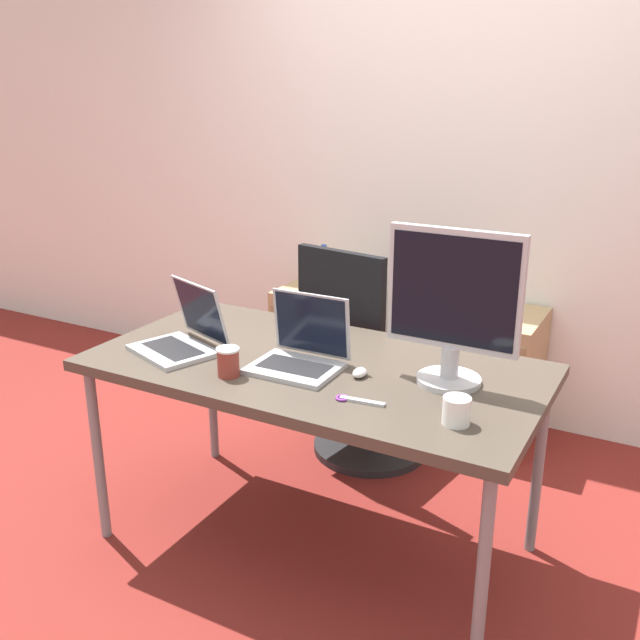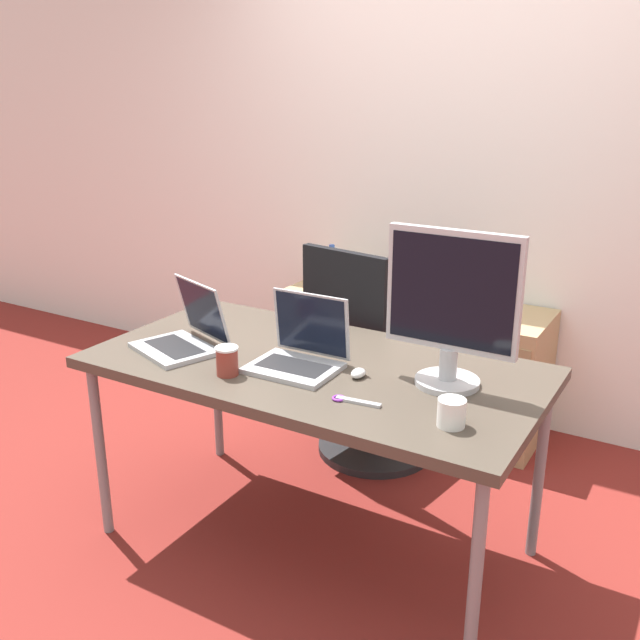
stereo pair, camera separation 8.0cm
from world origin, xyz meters
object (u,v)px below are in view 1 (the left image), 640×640
(cabinet_left, at_px, (323,344))
(coffee_cup_white, at_px, (457,411))
(office_chair, at_px, (364,382))
(coffee_cup_brown, at_px, (228,362))
(laptop_left, at_px, (182,337))
(mouse, at_px, (360,373))
(water_bottle, at_px, (324,268))
(monitor, at_px, (453,306))
(cabinet_right, at_px, (492,377))
(laptop_right, at_px, (300,353))

(cabinet_left, xyz_separation_m, coffee_cup_white, (1.21, -1.41, 0.48))
(office_chair, bearing_deg, coffee_cup_brown, -94.06)
(coffee_cup_brown, bearing_deg, laptop_left, 157.56)
(mouse, bearing_deg, water_bottle, 123.21)
(water_bottle, relative_size, coffee_cup_brown, 2.32)
(monitor, bearing_deg, cabinet_right, 96.80)
(mouse, height_order, coffee_cup_brown, coffee_cup_brown)
(cabinet_right, bearing_deg, coffee_cup_brown, -110.89)
(laptop_right, relative_size, monitor, 0.58)
(cabinet_left, xyz_separation_m, monitor, (1.09, -1.13, 0.71))
(cabinet_right, distance_m, laptop_right, 1.39)
(laptop_right, height_order, monitor, monitor)
(laptop_right, distance_m, coffee_cup_brown, 0.26)
(monitor, height_order, mouse, monitor)
(monitor, xyz_separation_m, coffee_cup_brown, (-0.69, -0.31, -0.22))
(cabinet_right, relative_size, water_bottle, 2.78)
(laptop_right, distance_m, monitor, 0.57)
(laptop_left, height_order, coffee_cup_brown, laptop_left)
(cabinet_left, relative_size, water_bottle, 2.78)
(office_chair, relative_size, mouse, 15.07)
(office_chair, xyz_separation_m, laptop_right, (0.11, -0.77, 0.43))
(coffee_cup_white, bearing_deg, monitor, 113.03)
(laptop_left, relative_size, coffee_cup_white, 4.42)
(cabinet_right, xyz_separation_m, laptop_left, (-0.85, -1.32, 0.49))
(office_chair, xyz_separation_m, monitor, (0.62, -0.65, 0.65))
(cabinet_left, distance_m, laptop_right, 1.46)
(office_chair, distance_m, cabinet_left, 0.68)
(laptop_left, height_order, mouse, laptop_left)
(office_chair, relative_size, water_bottle, 4.42)
(laptop_left, relative_size, monitor, 0.72)
(laptop_left, relative_size, laptop_right, 1.22)
(laptop_left, xyz_separation_m, mouse, (0.70, 0.09, -0.04))
(mouse, bearing_deg, cabinet_left, 123.25)
(mouse, relative_size, coffee_cup_white, 0.82)
(cabinet_left, relative_size, coffee_cup_white, 7.73)
(cabinet_left, height_order, water_bottle, water_bottle)
(water_bottle, height_order, coffee_cup_white, water_bottle)
(coffee_cup_white, bearing_deg, cabinet_right, 100.19)
(laptop_right, bearing_deg, monitor, 13.08)
(laptop_left, distance_m, coffee_cup_brown, 0.32)
(laptop_left, xyz_separation_m, coffee_cup_white, (1.10, -0.09, -0.01))
(cabinet_left, height_order, coffee_cup_white, coffee_cup_white)
(cabinet_right, bearing_deg, laptop_left, -122.82)
(monitor, bearing_deg, coffee_cup_white, -66.97)
(cabinet_right, xyz_separation_m, monitor, (0.14, -1.13, 0.71))
(laptop_left, bearing_deg, laptop_right, 8.00)
(laptop_right, distance_m, coffee_cup_white, 0.65)
(water_bottle, bearing_deg, laptop_left, -85.39)
(mouse, distance_m, coffee_cup_white, 0.44)
(mouse, relative_size, coffee_cup_brown, 0.68)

